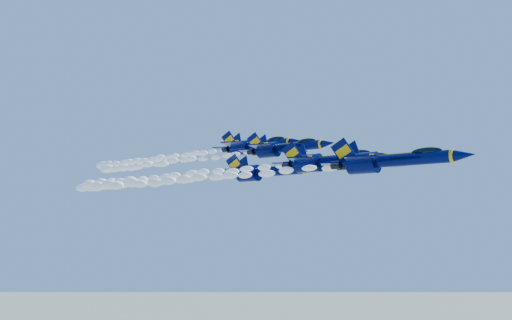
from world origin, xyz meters
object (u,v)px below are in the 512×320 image
Objects in this scene: jet_fourth at (285,148)px; jet_lead at (390,160)px; jet_third at (266,171)px; jet_second at (330,161)px; jet_fifth at (256,145)px.

jet_lead is at bearing -37.93° from jet_fourth.
jet_third is at bearing -78.40° from jet_fourth.
jet_lead is 11.71m from jet_second.
jet_third is 21.77m from jet_fifth.
jet_lead is 53.32m from jet_fifth.
jet_third is at bearing -46.83° from jet_fifth.
jet_fourth is (-1.54, 7.49, 4.94)m from jet_third.
jet_fourth is 0.92× the size of jet_fifth.
jet_second is 0.78× the size of jet_fifth.
jet_second reaches higher than jet_lead.
jet_fourth is at bearing 137.60° from jet_second.
jet_second is 41.80m from jet_fifth.
jet_fifth is at bearing 144.03° from jet_lead.
jet_second is (-10.32, 5.41, 1.20)m from jet_lead.
jet_fifth is (-32.20, 25.45, 7.94)m from jet_second.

